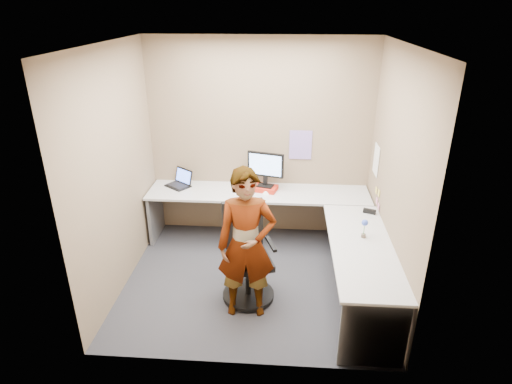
# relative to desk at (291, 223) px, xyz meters

# --- Properties ---
(ground) EXTENTS (3.00, 3.00, 0.00)m
(ground) POSITION_rel_desk_xyz_m (-0.44, -0.39, -0.59)
(ground) COLOR #28282D
(ground) RESTS_ON ground
(wall_back) EXTENTS (3.00, 0.00, 3.00)m
(wall_back) POSITION_rel_desk_xyz_m (-0.44, 0.91, 0.76)
(wall_back) COLOR brown
(wall_back) RESTS_ON ground
(wall_right) EXTENTS (0.00, 2.70, 2.70)m
(wall_right) POSITION_rel_desk_xyz_m (1.06, -0.39, 0.76)
(wall_right) COLOR brown
(wall_right) RESTS_ON ground
(wall_left) EXTENTS (0.00, 2.70, 2.70)m
(wall_left) POSITION_rel_desk_xyz_m (-1.94, -0.39, 0.76)
(wall_left) COLOR brown
(wall_left) RESTS_ON ground
(ceiling) EXTENTS (3.00, 3.00, 0.00)m
(ceiling) POSITION_rel_desk_xyz_m (-0.44, -0.39, 2.11)
(ceiling) COLOR white
(ceiling) RESTS_ON wall_back
(desk) EXTENTS (2.98, 2.58, 0.73)m
(desk) POSITION_rel_desk_xyz_m (0.00, 0.00, 0.00)
(desk) COLOR silver
(desk) RESTS_ON ground
(paper_ream) EXTENTS (0.36, 0.30, 0.06)m
(paper_ream) POSITION_rel_desk_xyz_m (-0.34, 0.64, 0.17)
(paper_ream) COLOR #B42212
(paper_ream) RESTS_ON desk
(monitor) EXTENTS (0.49, 0.20, 0.47)m
(monitor) POSITION_rel_desk_xyz_m (-0.34, 0.66, 0.48)
(monitor) COLOR black
(monitor) RESTS_ON paper_ream
(laptop) EXTENTS (0.41, 0.40, 0.23)m
(laptop) POSITION_rel_desk_xyz_m (-1.53, 0.73, 0.20)
(laptop) COLOR black
(laptop) RESTS_ON desk
(trackball_mouse) EXTENTS (0.12, 0.08, 0.07)m
(trackball_mouse) POSITION_rel_desk_xyz_m (-0.67, 0.60, 0.17)
(trackball_mouse) COLOR #B7B7BC
(trackball_mouse) RESTS_ON desk
(origami) EXTENTS (0.10, 0.10, 0.06)m
(origami) POSITION_rel_desk_xyz_m (-0.33, 0.53, 0.17)
(origami) COLOR white
(origami) RESTS_ON desk
(stapler) EXTENTS (0.15, 0.09, 0.05)m
(stapler) POSITION_rel_desk_xyz_m (0.94, 0.05, 0.17)
(stapler) COLOR black
(stapler) RESTS_ON desk
(flower) EXTENTS (0.07, 0.07, 0.22)m
(flower) POSITION_rel_desk_xyz_m (0.78, -0.54, 0.28)
(flower) COLOR brown
(flower) RESTS_ON desk
(calendar_purple) EXTENTS (0.30, 0.01, 0.40)m
(calendar_purple) POSITION_rel_desk_xyz_m (0.11, 0.90, 0.71)
(calendar_purple) COLOR #846BB7
(calendar_purple) RESTS_ON wall_back
(calendar_white) EXTENTS (0.01, 0.28, 0.38)m
(calendar_white) POSITION_rel_desk_xyz_m (1.05, 0.51, 0.66)
(calendar_white) COLOR white
(calendar_white) RESTS_ON wall_right
(sticky_note_a) EXTENTS (0.01, 0.07, 0.07)m
(sticky_note_a) POSITION_rel_desk_xyz_m (1.05, 0.16, 0.36)
(sticky_note_a) COLOR #F2E059
(sticky_note_a) RESTS_ON wall_right
(sticky_note_b) EXTENTS (0.01, 0.07, 0.07)m
(sticky_note_b) POSITION_rel_desk_xyz_m (1.05, 0.21, 0.23)
(sticky_note_b) COLOR pink
(sticky_note_b) RESTS_ON wall_right
(sticky_note_c) EXTENTS (0.01, 0.07, 0.07)m
(sticky_note_c) POSITION_rel_desk_xyz_m (1.05, 0.09, 0.21)
(sticky_note_c) COLOR pink
(sticky_note_c) RESTS_ON wall_right
(sticky_note_d) EXTENTS (0.01, 0.07, 0.07)m
(sticky_note_d) POSITION_rel_desk_xyz_m (1.05, 0.31, 0.33)
(sticky_note_d) COLOR #F2E059
(sticky_note_d) RESTS_ON wall_right
(office_chair) EXTENTS (0.63, 0.62, 1.09)m
(office_chair) POSITION_rel_desk_xyz_m (-0.48, -0.66, -0.14)
(office_chair) COLOR black
(office_chair) RESTS_ON ground
(person) EXTENTS (0.63, 0.44, 1.63)m
(person) POSITION_rel_desk_xyz_m (-0.45, -0.93, 0.23)
(person) COLOR #999399
(person) RESTS_ON ground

